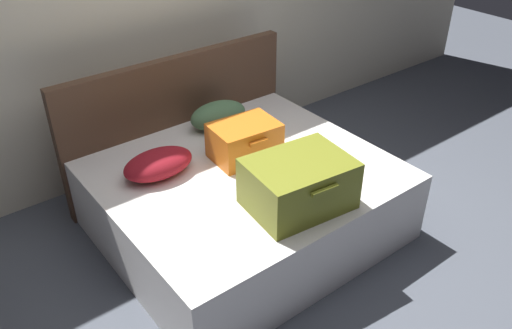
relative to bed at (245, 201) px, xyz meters
The scene contains 8 objects.
ground_plane 0.47m from the bed, 90.00° to the right, with size 12.00×12.00×0.00m, color #4C515B.
back_wall 1.63m from the bed, 90.00° to the left, with size 8.00×0.10×2.60m, color beige.
bed is the anchor object (origin of this frame).
headboard 0.88m from the bed, 90.00° to the left, with size 1.85×0.08×1.02m, color #4C3323.
hard_case_large 0.64m from the bed, 87.74° to the right, with size 0.63×0.50×0.30m.
hard_case_medium 0.41m from the bed, 53.19° to the left, with size 0.46×0.36×0.25m.
pillow_near_headboard 0.71m from the bed, 71.69° to the left, with size 0.44×0.25×0.20m, color #4C724C.
pillow_center_head 0.64m from the bed, 148.17° to the left, with size 0.46×0.29×0.16m, color maroon.
Camera 1 is at (-1.69, -1.90, 2.37)m, focal length 36.76 mm.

